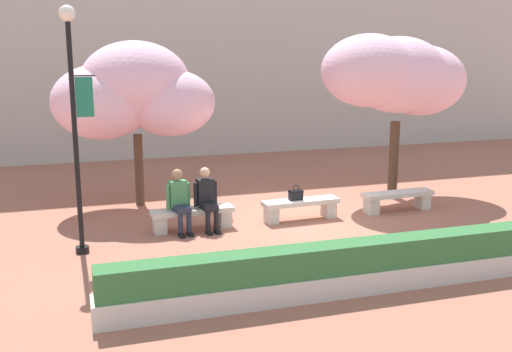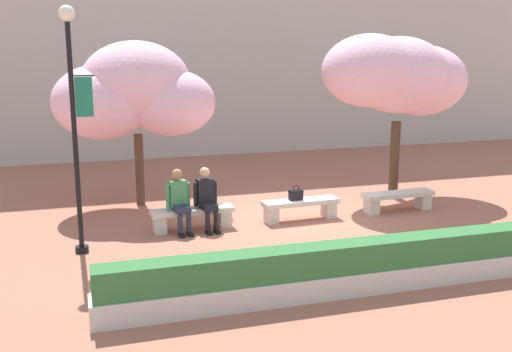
{
  "view_description": "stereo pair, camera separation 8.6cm",
  "coord_description": "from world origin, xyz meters",
  "px_view_note": "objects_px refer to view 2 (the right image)",
  "views": [
    {
      "loc": [
        -4.72,
        -11.74,
        3.73
      ],
      "look_at": [
        -0.96,
        0.2,
        1.0
      ],
      "focal_mm": 42.0,
      "sensor_mm": 36.0,
      "label": 1
    },
    {
      "loc": [
        -4.64,
        -11.76,
        3.73
      ],
      "look_at": [
        -0.96,
        0.2,
        1.0
      ],
      "focal_mm": 42.0,
      "sensor_mm": 36.0,
      "label": 2
    }
  ],
  "objects_px": {
    "stone_bench_near_west": "(301,206)",
    "cherry_tree_main": "(132,94)",
    "lamp_post_with_banner": "(74,110)",
    "stone_bench_west_end": "(192,215)",
    "person_seated_right": "(207,196)",
    "cherry_tree_secondary": "(397,76)",
    "stone_bench_center": "(398,198)",
    "handbag": "(296,194)",
    "person_seated_left": "(179,198)"
  },
  "relations": [
    {
      "from": "person_seated_right",
      "to": "cherry_tree_main",
      "type": "bearing_deg",
      "value": 117.11
    },
    {
      "from": "handbag",
      "to": "person_seated_right",
      "type": "bearing_deg",
      "value": -178.25
    },
    {
      "from": "stone_bench_west_end",
      "to": "cherry_tree_secondary",
      "type": "height_order",
      "value": "cherry_tree_secondary"
    },
    {
      "from": "stone_bench_west_end",
      "to": "cherry_tree_main",
      "type": "xyz_separation_m",
      "value": [
        -0.9,
        2.28,
        2.35
      ]
    },
    {
      "from": "stone_bench_center",
      "to": "handbag",
      "type": "distance_m",
      "value": 2.53
    },
    {
      "from": "stone_bench_near_west",
      "to": "cherry_tree_main",
      "type": "height_order",
      "value": "cherry_tree_main"
    },
    {
      "from": "stone_bench_near_west",
      "to": "cherry_tree_main",
      "type": "bearing_deg",
      "value": 145.34
    },
    {
      "from": "stone_bench_west_end",
      "to": "lamp_post_with_banner",
      "type": "distance_m",
      "value": 3.31
    },
    {
      "from": "stone_bench_center",
      "to": "person_seated_left",
      "type": "relative_size",
      "value": 1.34
    },
    {
      "from": "cherry_tree_main",
      "to": "person_seated_left",
      "type": "bearing_deg",
      "value": -74.99
    },
    {
      "from": "person_seated_left",
      "to": "cherry_tree_secondary",
      "type": "xyz_separation_m",
      "value": [
        5.63,
        1.35,
        2.32
      ]
    },
    {
      "from": "stone_bench_center",
      "to": "person_seated_right",
      "type": "xyz_separation_m",
      "value": [
        -4.5,
        -0.05,
        0.4
      ]
    },
    {
      "from": "person_seated_right",
      "to": "handbag",
      "type": "relative_size",
      "value": 3.81
    },
    {
      "from": "stone_bench_center",
      "to": "stone_bench_west_end",
      "type": "bearing_deg",
      "value": 180.0
    },
    {
      "from": "stone_bench_near_west",
      "to": "person_seated_right",
      "type": "distance_m",
      "value": 2.14
    },
    {
      "from": "stone_bench_west_end",
      "to": "stone_bench_near_west",
      "type": "distance_m",
      "value": 2.4
    },
    {
      "from": "stone_bench_west_end",
      "to": "person_seated_right",
      "type": "bearing_deg",
      "value": -10.25
    },
    {
      "from": "stone_bench_west_end",
      "to": "cherry_tree_main",
      "type": "distance_m",
      "value": 3.39
    },
    {
      "from": "cherry_tree_secondary",
      "to": "lamp_post_with_banner",
      "type": "relative_size",
      "value": 0.91
    },
    {
      "from": "person_seated_right",
      "to": "stone_bench_near_west",
      "type": "bearing_deg",
      "value": 1.45
    },
    {
      "from": "stone_bench_near_west",
      "to": "person_seated_left",
      "type": "distance_m",
      "value": 2.7
    },
    {
      "from": "stone_bench_near_west",
      "to": "cherry_tree_secondary",
      "type": "relative_size",
      "value": 0.43
    },
    {
      "from": "cherry_tree_secondary",
      "to": "cherry_tree_main",
      "type": "bearing_deg",
      "value": 171.03
    },
    {
      "from": "stone_bench_west_end",
      "to": "lamp_post_with_banner",
      "type": "bearing_deg",
      "value": -160.35
    },
    {
      "from": "cherry_tree_secondary",
      "to": "lamp_post_with_banner",
      "type": "distance_m",
      "value": 7.86
    },
    {
      "from": "stone_bench_west_end",
      "to": "handbag",
      "type": "distance_m",
      "value": 2.3
    },
    {
      "from": "person_seated_right",
      "to": "lamp_post_with_banner",
      "type": "bearing_deg",
      "value": -163.61
    },
    {
      "from": "person_seated_right",
      "to": "lamp_post_with_banner",
      "type": "relative_size",
      "value": 0.29
    },
    {
      "from": "stone_bench_west_end",
      "to": "person_seated_left",
      "type": "height_order",
      "value": "person_seated_left"
    },
    {
      "from": "stone_bench_west_end",
      "to": "handbag",
      "type": "bearing_deg",
      "value": 0.19
    },
    {
      "from": "stone_bench_center",
      "to": "handbag",
      "type": "height_order",
      "value": "handbag"
    },
    {
      "from": "handbag",
      "to": "lamp_post_with_banner",
      "type": "height_order",
      "value": "lamp_post_with_banner"
    },
    {
      "from": "stone_bench_near_west",
      "to": "stone_bench_west_end",
      "type": "bearing_deg",
      "value": 180.0
    },
    {
      "from": "handbag",
      "to": "person_seated_left",
      "type": "bearing_deg",
      "value": -178.64
    },
    {
      "from": "person_seated_left",
      "to": "cherry_tree_secondary",
      "type": "distance_m",
      "value": 6.24
    },
    {
      "from": "lamp_post_with_banner",
      "to": "cherry_tree_main",
      "type": "bearing_deg",
      "value": 66.8
    },
    {
      "from": "stone_bench_west_end",
      "to": "stone_bench_center",
      "type": "height_order",
      "value": "same"
    },
    {
      "from": "person_seated_right",
      "to": "cherry_tree_secondary",
      "type": "distance_m",
      "value": 5.73
    },
    {
      "from": "lamp_post_with_banner",
      "to": "stone_bench_center",
      "type": "bearing_deg",
      "value": 6.44
    },
    {
      "from": "person_seated_left",
      "to": "stone_bench_west_end",
      "type": "bearing_deg",
      "value": 10.87
    },
    {
      "from": "handbag",
      "to": "stone_bench_center",
      "type": "bearing_deg",
      "value": -0.18
    },
    {
      "from": "person_seated_right",
      "to": "handbag",
      "type": "xyz_separation_m",
      "value": [
        1.99,
        0.06,
        -0.12
      ]
    },
    {
      "from": "person_seated_left",
      "to": "handbag",
      "type": "relative_size",
      "value": 3.81
    },
    {
      "from": "lamp_post_with_banner",
      "to": "person_seated_right",
      "type": "bearing_deg",
      "value": 16.39
    },
    {
      "from": "stone_bench_near_west",
      "to": "person_seated_right",
      "type": "height_order",
      "value": "person_seated_right"
    },
    {
      "from": "person_seated_left",
      "to": "lamp_post_with_banner",
      "type": "relative_size",
      "value": 0.29
    },
    {
      "from": "stone_bench_west_end",
      "to": "person_seated_left",
      "type": "bearing_deg",
      "value": -169.13
    },
    {
      "from": "stone_bench_west_end",
      "to": "cherry_tree_main",
      "type": "bearing_deg",
      "value": 111.56
    },
    {
      "from": "lamp_post_with_banner",
      "to": "stone_bench_west_end",
      "type": "bearing_deg",
      "value": 19.65
    },
    {
      "from": "person_seated_right",
      "to": "lamp_post_with_banner",
      "type": "distance_m",
      "value": 3.25
    }
  ]
}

